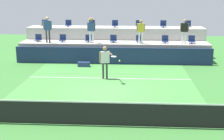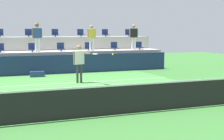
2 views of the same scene
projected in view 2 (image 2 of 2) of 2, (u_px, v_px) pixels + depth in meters
The scene contains 25 objects.
ground_plane at pixel (99, 91), 13.51m from camera, with size 40.00×40.00×0.00m, color #336B2D.
court_inner_paint at pixel (92, 87), 14.44m from camera, with size 9.00×10.00×0.01m, color #3D7F38.
court_service_line at pixel (83, 82), 15.74m from camera, with size 9.00×0.06×0.00m, color white.
tennis_net at pixel (142, 97), 9.74m from camera, with size 10.48×0.08×1.07m.
sponsor_backboard at pixel (66, 64), 19.01m from camera, with size 13.00×0.16×1.10m, color navy.
seating_tier_lower at pixel (62, 61), 20.21m from camera, with size 13.00×1.80×1.25m, color #ADAAA3.
seating_tier_upper at pixel (56, 52), 21.83m from camera, with size 13.00×1.80×2.10m, color #ADAAA3.
stadium_chair_lower_left at pixel (0, 49), 18.78m from camera, with size 0.44×0.40×0.52m.
stadium_chair_lower_mid_left at pixel (32, 48), 19.42m from camera, with size 0.44×0.40×0.52m.
stadium_chair_lower_center at pixel (61, 48), 20.03m from camera, with size 0.44×0.40×0.52m.
stadium_chair_lower_mid_right at pixel (89, 47), 20.67m from camera, with size 0.44×0.40×0.52m.
stadium_chair_lower_right at pixel (114, 47), 21.29m from camera, with size 0.44×0.40×0.52m.
stadium_chair_lower_far_right at pixel (139, 46), 21.93m from camera, with size 0.44×0.40×0.52m.
stadium_chair_upper_left at pixel (0, 34), 20.37m from camera, with size 0.44×0.40×0.52m.
stadium_chair_upper_mid_left at pixel (29, 34), 21.00m from camera, with size 0.44×0.40×0.52m.
stadium_chair_upper_center at pixel (55, 34), 21.61m from camera, with size 0.44×0.40×0.52m.
stadium_chair_upper_mid_right at pixel (81, 33), 22.23m from camera, with size 0.44×0.40×0.52m.
stadium_chair_upper_right at pixel (105, 33), 22.87m from camera, with size 0.44×0.40×0.52m.
stadium_chair_upper_far_right at pixel (128, 33), 23.50m from camera, with size 0.44×0.40×0.52m.
tennis_player at pixel (80, 59), 15.45m from camera, with size 1.01×1.18×1.82m.
spectator_with_hat at pixel (37, 34), 19.06m from camera, with size 0.59×0.46×1.72m.
spectator_in_grey at pixel (92, 35), 20.25m from camera, with size 0.57×0.24×1.61m.
spectator_leaning_on_rail at pixel (134, 35), 21.27m from camera, with size 0.59×0.25×1.66m.
tennis_ball at pixel (113, 54), 13.71m from camera, with size 0.07×0.07×0.07m.
equipment_bag at pixel (37, 74), 17.59m from camera, with size 0.76×0.28×0.30m, color navy.
Camera 2 is at (-4.24, -12.63, 2.45)m, focal length 52.10 mm.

